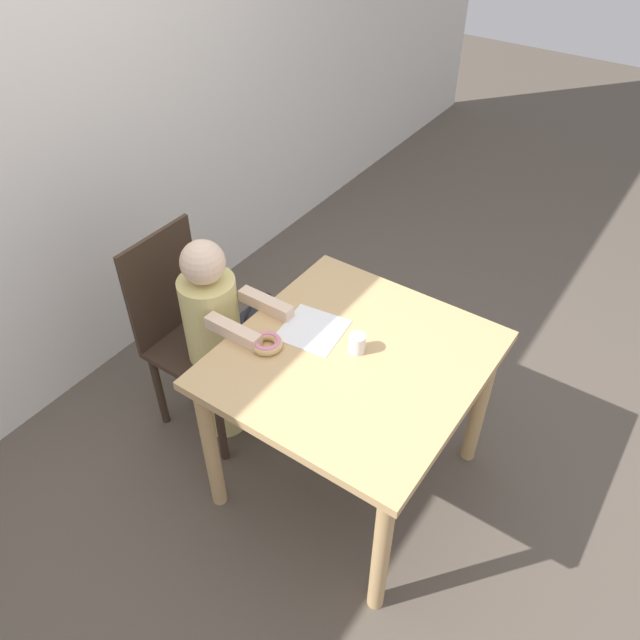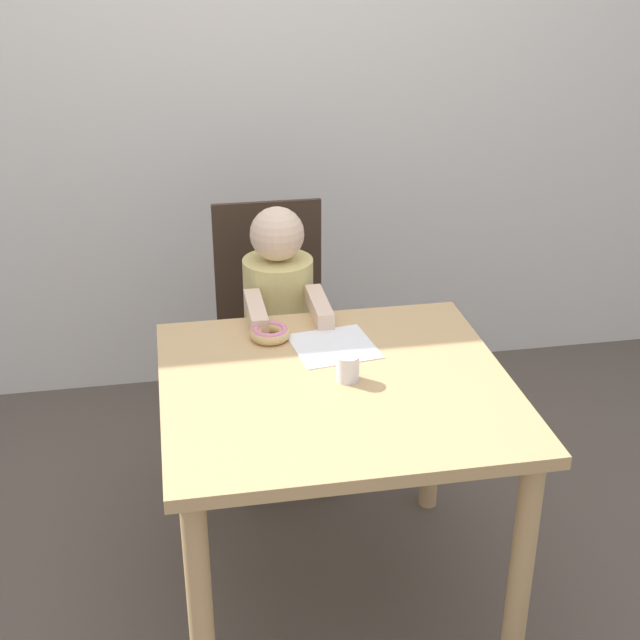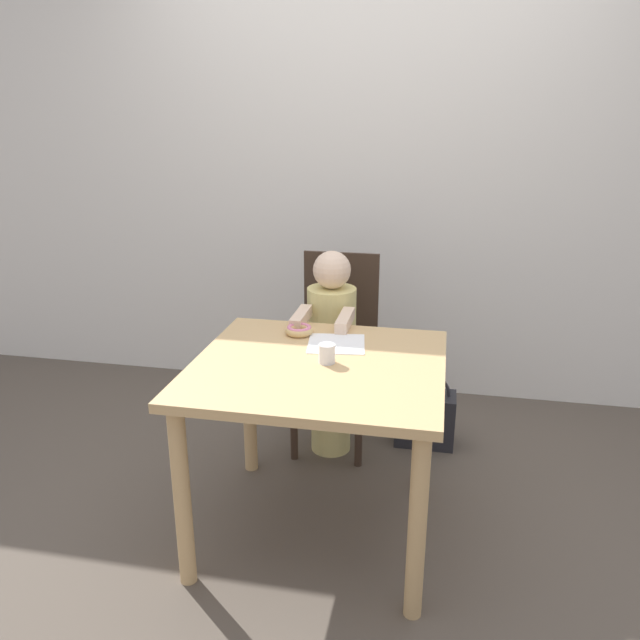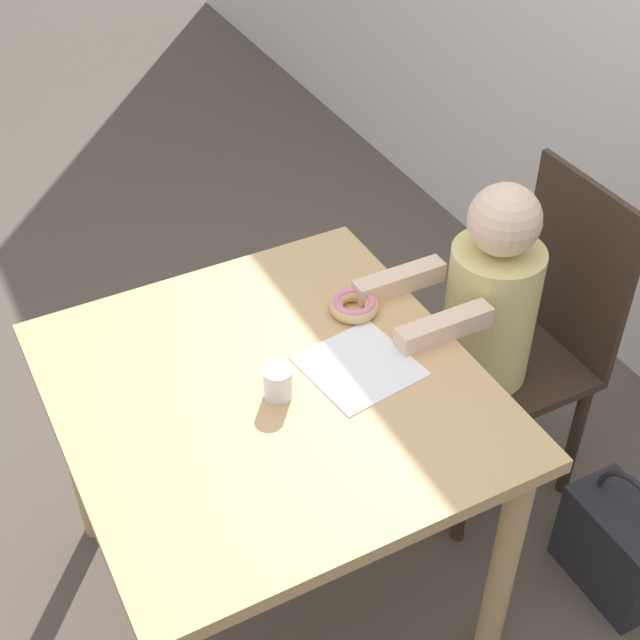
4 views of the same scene
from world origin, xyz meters
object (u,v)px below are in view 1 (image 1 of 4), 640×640
cup (357,343)px  child_figure (216,342)px  chair (194,337)px  donut (267,343)px  handbag (261,333)px

cup → child_figure: bearing=98.9°
chair → cup: bearing=-82.6°
child_figure → cup: (0.10, -0.62, 0.25)m
chair → cup: size_ratio=13.11×
donut → child_figure: bearing=78.2°
child_figure → cup: size_ratio=13.99×
child_figure → donut: (-0.07, -0.34, 0.23)m
donut → cup: cup is taller
chair → handbag: size_ratio=2.43×
chair → cup: (0.10, -0.75, 0.29)m
donut → handbag: 0.94m
handbag → cup: size_ratio=5.39×
handbag → cup: (-0.36, -0.77, 0.62)m
child_figure → handbag: (0.45, 0.15, -0.37)m
handbag → chair: bearing=-177.3°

